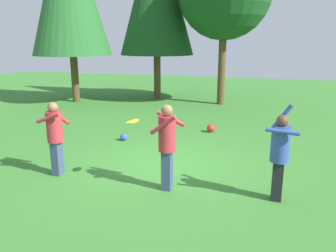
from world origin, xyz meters
The scene contains 7 objects.
ground_plane centered at (0.00, 0.00, 0.00)m, with size 40.00×40.00×0.00m, color #387A2D.
person_thrower centered at (2.57, -1.08, 0.98)m, with size 0.58×0.49×1.82m.
person_catcher centered at (-2.10, -1.16, 0.98)m, with size 0.57×0.49×1.65m.
person_bystander centered at (0.46, -1.20, 1.04)m, with size 0.61×0.54×1.74m.
frisbee centered at (-0.30, -1.12, 1.34)m, with size 0.33×0.33×0.09m.
ball_red centered at (0.63, 3.32, 0.13)m, with size 0.27×0.27×0.27m, color red.
ball_blue centered at (-1.74, 1.66, 0.11)m, with size 0.22×0.22×0.22m, color blue.
Camera 1 is at (2.20, -7.18, 2.94)m, focal length 35.55 mm.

